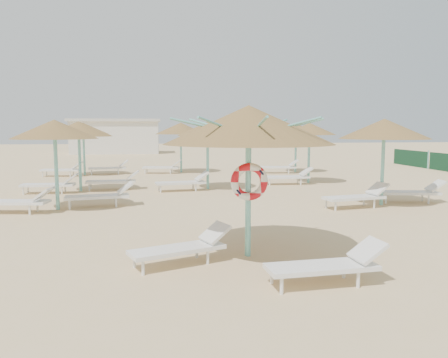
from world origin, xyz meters
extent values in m
plane|color=#D2AF80|center=(0.00, 0.00, 0.00)|extent=(120.00, 120.00, 0.00)
cylinder|color=#71C4BC|center=(-0.11, 0.11, 1.19)|extent=(0.11, 0.11, 2.37)
cone|color=olive|center=(-0.11, 0.11, 2.48)|extent=(3.16, 3.16, 0.71)
cylinder|color=#71C4BC|center=(-0.11, 0.11, 2.22)|extent=(0.20, 0.20, 0.12)
cylinder|color=#71C4BC|center=(0.61, 0.11, 2.43)|extent=(1.43, 0.04, 0.36)
cylinder|color=#71C4BC|center=(0.40, 0.62, 2.43)|extent=(1.04, 1.04, 0.36)
cylinder|color=#71C4BC|center=(-0.11, 0.84, 2.43)|extent=(0.04, 1.43, 0.36)
cylinder|color=#71C4BC|center=(-0.63, 0.62, 2.43)|extent=(1.04, 1.04, 0.36)
cylinder|color=#71C4BC|center=(-0.84, 0.11, 2.43)|extent=(1.43, 0.04, 0.36)
cylinder|color=#71C4BC|center=(-0.63, -0.41, 2.43)|extent=(1.04, 1.04, 0.36)
cylinder|color=#71C4BC|center=(-0.11, -0.62, 2.43)|extent=(0.04, 1.43, 0.36)
cylinder|color=#71C4BC|center=(0.40, -0.41, 2.43)|extent=(1.04, 1.04, 0.36)
torus|color=red|center=(-0.11, 0.01, 1.43)|extent=(0.70, 0.15, 0.70)
cylinder|color=white|center=(-2.04, -0.74, 0.12)|extent=(0.05, 0.05, 0.25)
cylinder|color=white|center=(-2.21, -0.33, 0.12)|extent=(0.05, 0.05, 0.25)
cylinder|color=white|center=(-0.92, -0.30, 0.12)|extent=(0.05, 0.05, 0.25)
cylinder|color=white|center=(-1.09, 0.12, 0.12)|extent=(0.05, 0.05, 0.25)
cube|color=white|center=(-1.46, -0.27, 0.29)|extent=(1.78, 1.14, 0.07)
cube|color=white|center=(-0.75, 0.01, 0.50)|extent=(0.60, 0.66, 0.33)
cylinder|color=white|center=(0.00, -1.86, 0.13)|extent=(0.05, 0.05, 0.25)
cylinder|color=white|center=(-0.03, -1.41, 0.13)|extent=(0.05, 0.05, 0.25)
cylinder|color=white|center=(1.22, -1.78, 0.13)|extent=(0.05, 0.05, 0.25)
cylinder|color=white|center=(1.19, -1.32, 0.13)|extent=(0.05, 0.05, 0.25)
cube|color=white|center=(0.71, -1.59, 0.29)|extent=(1.76, 0.68, 0.07)
cube|color=white|center=(1.48, -1.53, 0.51)|extent=(0.48, 0.57, 0.33)
cylinder|color=#71C4BC|center=(-4.79, 5.54, 1.15)|extent=(0.11, 0.11, 2.30)
cone|color=olive|center=(-4.79, 5.54, 2.38)|extent=(2.48, 2.48, 0.56)
cylinder|color=#71C4BC|center=(-4.79, 5.54, 2.15)|extent=(0.20, 0.20, 0.12)
cylinder|color=white|center=(-5.39, 4.81, 0.14)|extent=(0.06, 0.06, 0.28)
cylinder|color=white|center=(-5.31, 5.31, 0.14)|extent=(0.06, 0.06, 0.28)
cube|color=white|center=(-5.89, 5.14, 0.32)|extent=(1.97, 0.89, 0.08)
cube|color=white|center=(-5.05, 5.02, 0.56)|extent=(0.57, 0.67, 0.36)
cylinder|color=white|center=(-4.45, 5.48, 0.14)|extent=(0.06, 0.06, 0.28)
cylinder|color=white|center=(-4.52, 5.97, 0.14)|extent=(0.06, 0.06, 0.28)
cylinder|color=white|center=(-3.11, 5.68, 0.14)|extent=(0.06, 0.06, 0.28)
cylinder|color=white|center=(-3.19, 6.17, 0.14)|extent=(0.06, 0.06, 0.28)
cube|color=white|center=(-3.69, 5.84, 0.32)|extent=(1.97, 0.89, 0.08)
cube|color=white|center=(-2.85, 5.97, 0.56)|extent=(0.57, 0.67, 0.36)
cylinder|color=#71C4BC|center=(-4.80, 9.35, 1.15)|extent=(0.11, 0.11, 2.30)
cone|color=olive|center=(-4.80, 9.35, 2.38)|extent=(2.51, 2.51, 0.56)
cylinder|color=#71C4BC|center=(-4.80, 9.35, 2.15)|extent=(0.20, 0.20, 0.12)
cylinder|color=white|center=(-6.71, 8.72, 0.14)|extent=(0.06, 0.06, 0.28)
cylinder|color=white|center=(-6.69, 9.22, 0.14)|extent=(0.06, 0.06, 0.28)
cylinder|color=white|center=(-5.36, 8.68, 0.14)|extent=(0.06, 0.06, 0.28)
cylinder|color=white|center=(-5.34, 9.18, 0.14)|extent=(0.06, 0.06, 0.28)
cube|color=white|center=(-5.90, 8.95, 0.32)|extent=(1.92, 0.67, 0.08)
cube|color=white|center=(-5.05, 8.93, 0.56)|extent=(0.50, 0.61, 0.36)
cylinder|color=white|center=(-4.49, 9.38, 0.14)|extent=(0.06, 0.06, 0.28)
cylinder|color=white|center=(-4.51, 9.88, 0.14)|extent=(0.06, 0.06, 0.28)
cylinder|color=white|center=(-3.14, 9.42, 0.14)|extent=(0.06, 0.06, 0.28)
cylinder|color=white|center=(-3.16, 9.92, 0.14)|extent=(0.06, 0.06, 0.28)
cube|color=white|center=(-3.70, 9.65, 0.32)|extent=(1.92, 0.67, 0.08)
cube|color=white|center=(-2.85, 9.67, 0.56)|extent=(0.50, 0.61, 0.36)
cylinder|color=#71C4BC|center=(-5.64, 15.25, 1.15)|extent=(0.11, 0.11, 2.30)
cone|color=olive|center=(-5.64, 15.25, 2.39)|extent=(2.56, 2.56, 0.58)
cylinder|color=#71C4BC|center=(-5.64, 15.25, 2.15)|extent=(0.20, 0.20, 0.12)
cylinder|color=white|center=(-7.56, 14.69, 0.14)|extent=(0.06, 0.06, 0.28)
cylinder|color=white|center=(-7.51, 15.19, 0.14)|extent=(0.06, 0.06, 0.28)
cylinder|color=white|center=(-6.22, 14.55, 0.14)|extent=(0.06, 0.06, 0.28)
cylinder|color=white|center=(-6.16, 15.04, 0.14)|extent=(0.06, 0.06, 0.28)
cube|color=white|center=(-6.74, 14.85, 0.32)|extent=(1.96, 0.83, 0.08)
cube|color=white|center=(-5.89, 14.76, 0.56)|extent=(0.55, 0.65, 0.36)
cylinder|color=white|center=(-5.31, 15.22, 0.14)|extent=(0.06, 0.06, 0.28)
cylinder|color=white|center=(-5.36, 15.72, 0.14)|extent=(0.06, 0.06, 0.28)
cylinder|color=white|center=(-3.96, 15.37, 0.14)|extent=(0.06, 0.06, 0.28)
cylinder|color=white|center=(-4.02, 15.86, 0.14)|extent=(0.06, 0.06, 0.28)
cube|color=white|center=(-4.54, 15.55, 0.32)|extent=(1.96, 0.83, 0.08)
cube|color=white|center=(-3.69, 15.65, 0.56)|extent=(0.55, 0.65, 0.36)
cylinder|color=#71C4BC|center=(0.09, 9.27, 1.15)|extent=(0.11, 0.11, 2.30)
cone|color=olive|center=(0.09, 9.27, 2.38)|extent=(2.41, 2.41, 0.54)
cylinder|color=#71C4BC|center=(0.09, 9.27, 2.15)|extent=(0.20, 0.20, 0.12)
cylinder|color=white|center=(-1.77, 8.52, 0.14)|extent=(0.06, 0.06, 0.28)
cylinder|color=white|center=(-1.84, 9.01, 0.14)|extent=(0.06, 0.06, 0.28)
cylinder|color=white|center=(-0.43, 8.70, 0.14)|extent=(0.06, 0.06, 0.28)
cylinder|color=white|center=(-0.50, 9.20, 0.14)|extent=(0.06, 0.06, 0.28)
cube|color=white|center=(-1.01, 8.87, 0.32)|extent=(1.97, 0.87, 0.08)
cube|color=white|center=(-0.17, 8.99, 0.56)|extent=(0.56, 0.66, 0.36)
cylinder|color=#71C4BC|center=(-0.66, 15.98, 1.15)|extent=(0.11, 0.11, 2.30)
cone|color=olive|center=(-0.66, 15.98, 2.39)|extent=(2.75, 2.75, 0.62)
cylinder|color=#71C4BC|center=(-0.66, 15.98, 2.15)|extent=(0.20, 0.20, 0.12)
cylinder|color=white|center=(-2.59, 15.46, 0.14)|extent=(0.06, 0.06, 0.28)
cylinder|color=white|center=(-2.51, 15.95, 0.14)|extent=(0.06, 0.06, 0.28)
cylinder|color=white|center=(-1.26, 15.24, 0.14)|extent=(0.06, 0.06, 0.28)
cylinder|color=white|center=(-1.18, 15.74, 0.14)|extent=(0.06, 0.06, 0.28)
cube|color=white|center=(-1.76, 15.58, 0.32)|extent=(1.98, 0.92, 0.08)
cube|color=white|center=(-0.93, 15.44, 0.56)|extent=(0.58, 0.67, 0.36)
cylinder|color=#71C4BC|center=(5.14, 4.94, 1.15)|extent=(0.11, 0.11, 2.30)
cone|color=olive|center=(5.14, 4.94, 2.39)|extent=(2.77, 2.77, 0.62)
cylinder|color=#71C4BC|center=(5.14, 4.94, 2.15)|extent=(0.20, 0.20, 0.12)
cylinder|color=white|center=(3.30, 4.15, 0.14)|extent=(0.06, 0.06, 0.28)
cylinder|color=white|center=(3.21, 4.64, 0.14)|extent=(0.06, 0.06, 0.28)
cylinder|color=white|center=(4.63, 4.39, 0.14)|extent=(0.06, 0.06, 0.28)
cylinder|color=white|center=(4.54, 4.88, 0.14)|extent=(0.06, 0.06, 0.28)
cube|color=white|center=(4.04, 4.54, 0.32)|extent=(1.98, 0.95, 0.08)
cube|color=white|center=(4.88, 4.69, 0.56)|extent=(0.59, 0.68, 0.36)
cylinder|color=white|center=(5.41, 5.14, 0.14)|extent=(0.06, 0.06, 0.28)
cylinder|color=white|center=(5.50, 5.63, 0.14)|extent=(0.06, 0.06, 0.28)
cylinder|color=white|center=(6.74, 4.89, 0.14)|extent=(0.06, 0.06, 0.28)
cylinder|color=white|center=(6.83, 5.38, 0.14)|extent=(0.06, 0.06, 0.28)
cube|color=white|center=(6.24, 5.24, 0.32)|extent=(1.98, 0.95, 0.08)
cube|color=white|center=(7.08, 5.08, 0.56)|extent=(0.59, 0.68, 0.36)
cylinder|color=#71C4BC|center=(4.70, 10.59, 1.15)|extent=(0.11, 0.11, 2.30)
cone|color=olive|center=(4.70, 10.59, 2.38)|extent=(2.30, 2.30, 0.52)
cylinder|color=#71C4BC|center=(4.70, 10.59, 2.15)|extent=(0.20, 0.20, 0.12)
cylinder|color=white|center=(2.79, 9.97, 0.14)|extent=(0.06, 0.06, 0.28)
cylinder|color=white|center=(2.81, 10.47, 0.14)|extent=(0.06, 0.06, 0.28)
cylinder|color=white|center=(4.14, 9.92, 0.14)|extent=(0.06, 0.06, 0.28)
cylinder|color=white|center=(4.16, 10.42, 0.14)|extent=(0.06, 0.06, 0.28)
cube|color=white|center=(3.60, 10.19, 0.32)|extent=(1.92, 0.69, 0.08)
cube|color=white|center=(4.45, 10.16, 0.56)|extent=(0.51, 0.62, 0.36)
cylinder|color=#71C4BC|center=(5.56, 15.24, 1.15)|extent=(0.11, 0.11, 2.30)
cone|color=olive|center=(5.56, 15.24, 2.38)|extent=(2.38, 2.38, 0.54)
cylinder|color=#71C4BC|center=(5.56, 15.24, 2.15)|extent=(0.20, 0.20, 0.12)
cylinder|color=white|center=(3.63, 14.71, 0.14)|extent=(0.06, 0.06, 0.28)
cylinder|color=white|center=(3.70, 15.21, 0.14)|extent=(0.06, 0.06, 0.28)
cylinder|color=white|center=(4.96, 14.51, 0.14)|extent=(0.06, 0.06, 0.28)
cylinder|color=white|center=(5.04, 15.00, 0.14)|extent=(0.06, 0.06, 0.28)
cube|color=white|center=(4.46, 14.84, 0.32)|extent=(1.97, 0.90, 0.08)
cube|color=white|center=(5.30, 14.71, 0.56)|extent=(0.57, 0.67, 0.36)
cube|color=silver|center=(-6.00, 35.00, 1.50)|extent=(8.00, 4.00, 3.00)
cube|color=beige|center=(-6.00, 35.00, 3.12)|extent=(8.40, 4.40, 0.25)
cube|color=#164429|center=(14.00, 18.00, 0.50)|extent=(0.08, 3.80, 1.00)
cylinder|color=#71C4BC|center=(14.00, 16.10, 0.55)|extent=(0.08, 0.08, 1.10)
camera|label=1|loc=(-1.71, -7.83, 2.42)|focal=35.00mm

